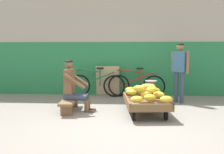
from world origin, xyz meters
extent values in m
plane|color=gray|center=(0.00, 0.00, 0.00)|extent=(80.00, 80.00, 0.00)
cube|color=#287F4C|center=(0.00, 3.32, 0.80)|extent=(16.00, 0.30, 1.60)
cube|color=#A8A399|center=(0.00, 3.32, 2.41)|extent=(16.00, 0.30, 1.62)
cube|color=brown|center=(0.44, 1.00, 0.23)|extent=(0.98, 1.52, 0.05)
cube|color=brown|center=(0.04, 0.96, 0.31)|extent=(0.18, 1.44, 0.10)
cube|color=brown|center=(0.84, 1.04, 0.31)|extent=(0.18, 1.44, 0.10)
cube|color=brown|center=(0.37, 1.70, 0.31)|extent=(0.84, 0.12, 0.10)
cube|color=brown|center=(0.51, 0.31, 0.31)|extent=(0.84, 0.12, 0.10)
cylinder|color=black|center=(0.08, 1.47, 0.09)|extent=(0.07, 0.18, 0.18)
cylinder|color=black|center=(0.71, 1.53, 0.09)|extent=(0.07, 0.18, 0.18)
cylinder|color=black|center=(0.18, 0.47, 0.09)|extent=(0.07, 0.18, 0.18)
cylinder|color=black|center=(0.81, 0.53, 0.09)|extent=(0.07, 0.18, 0.18)
ellipsoid|color=yellow|center=(0.71, 0.95, 0.42)|extent=(0.25, 0.19, 0.13)
ellipsoid|color=gold|center=(0.24, 0.41, 0.42)|extent=(0.27, 0.22, 0.13)
ellipsoid|color=gold|center=(0.45, 0.93, 0.42)|extent=(0.27, 0.22, 0.13)
ellipsoid|color=gold|center=(0.66, 1.60, 0.42)|extent=(0.26, 0.20, 0.13)
ellipsoid|color=gold|center=(0.70, 1.45, 0.42)|extent=(0.30, 0.28, 0.13)
ellipsoid|color=gold|center=(0.12, 1.55, 0.42)|extent=(0.28, 0.24, 0.13)
ellipsoid|color=yellow|center=(0.14, 1.22, 0.42)|extent=(0.29, 0.26, 0.13)
ellipsoid|color=gold|center=(0.50, 0.60, 0.42)|extent=(0.25, 0.19, 0.13)
ellipsoid|color=gold|center=(0.80, 0.45, 0.42)|extent=(0.25, 0.19, 0.13)
ellipsoid|color=gold|center=(0.40, 1.43, 0.42)|extent=(0.28, 0.23, 0.13)
ellipsoid|color=yellow|center=(0.56, 1.22, 0.55)|extent=(0.29, 0.26, 0.13)
ellipsoid|color=yellow|center=(0.47, 1.19, 0.56)|extent=(0.26, 0.20, 0.13)
ellipsoid|color=yellow|center=(0.56, 0.84, 0.55)|extent=(0.29, 0.26, 0.13)
ellipsoid|color=yellow|center=(0.29, 0.96, 0.55)|extent=(0.27, 0.22, 0.13)
cube|color=brown|center=(-1.23, 1.13, 0.24)|extent=(0.37, 1.12, 0.05)
cube|color=brown|center=(-1.25, 1.51, 0.11)|extent=(0.24, 0.09, 0.22)
cube|color=brown|center=(-1.21, 0.74, 0.11)|extent=(0.24, 0.09, 0.22)
cylinder|color=brown|center=(-0.83, 1.21, 0.14)|extent=(0.10, 0.10, 0.27)
cube|color=#4C3D2D|center=(-0.77, 1.21, 0.02)|extent=(0.22, 0.09, 0.04)
cylinder|color=#38425B|center=(-1.03, 1.21, 0.32)|extent=(0.40, 0.14, 0.13)
cylinder|color=brown|center=(-0.83, 1.03, 0.14)|extent=(0.10, 0.10, 0.27)
cube|color=#4C3D2D|center=(-0.77, 1.03, 0.02)|extent=(0.22, 0.09, 0.04)
cylinder|color=#38425B|center=(-1.03, 1.03, 0.32)|extent=(0.40, 0.14, 0.13)
cube|color=#38425B|center=(-1.23, 1.13, 0.34)|extent=(0.22, 0.28, 0.14)
cube|color=brown|center=(-1.23, 1.13, 0.67)|extent=(0.18, 0.32, 0.52)
cylinder|color=brown|center=(-1.07, 1.32, 0.70)|extent=(0.47, 0.08, 0.36)
cylinder|color=brown|center=(-1.07, 0.92, 0.70)|extent=(0.47, 0.08, 0.36)
sphere|color=brown|center=(-1.23, 1.13, 1.05)|extent=(0.19, 0.19, 0.19)
ellipsoid|color=black|center=(-1.23, 1.13, 1.10)|extent=(0.17, 0.17, 0.09)
cube|color=#19847F|center=(0.64, 2.00, 0.15)|extent=(0.36, 0.28, 0.30)
cylinder|color=#28282D|center=(0.64, 2.00, 0.32)|extent=(0.20, 0.20, 0.03)
cube|color=#C6384C|center=(0.64, 2.00, 0.45)|extent=(0.16, 0.10, 0.24)
cylinder|color=white|center=(0.64, 1.94, 0.45)|extent=(0.13, 0.01, 0.13)
cylinder|color=#B2B5BA|center=(0.64, 2.00, 0.58)|extent=(0.30, 0.30, 0.01)
torus|color=black|center=(-1.35, 2.89, 0.32)|extent=(0.64, 0.07, 0.64)
torus|color=black|center=(-0.33, 2.85, 0.32)|extent=(0.64, 0.07, 0.64)
cylinder|color=#236B3D|center=(-0.84, 2.87, 0.52)|extent=(1.03, 0.07, 0.43)
cylinder|color=#236B3D|center=(-0.74, 2.87, 0.56)|extent=(0.04, 0.04, 0.48)
cylinder|color=#236B3D|center=(-1.05, 2.88, 0.76)|extent=(0.62, 0.06, 0.12)
cube|color=black|center=(-0.74, 2.87, 0.83)|extent=(0.20, 0.11, 0.05)
cylinder|color=black|center=(-1.35, 2.89, 0.78)|extent=(0.04, 0.48, 0.03)
torus|color=black|center=(-0.20, 2.95, 0.32)|extent=(0.64, 0.11, 0.64)
torus|color=black|center=(0.81, 2.86, 0.32)|extent=(0.64, 0.11, 0.64)
cylinder|color=#AD231E|center=(0.31, 2.90, 0.52)|extent=(1.03, 0.13, 0.43)
cylinder|color=#AD231E|center=(0.41, 2.90, 0.56)|extent=(0.04, 0.04, 0.48)
cylinder|color=#AD231E|center=(0.10, 2.92, 0.76)|extent=(0.62, 0.09, 0.12)
cube|color=black|center=(0.41, 2.90, 0.83)|extent=(0.21, 0.12, 0.05)
cylinder|color=black|center=(-0.20, 2.95, 0.78)|extent=(0.07, 0.48, 0.03)
cube|color=#C6B289|center=(-0.54, 3.11, 0.44)|extent=(0.70, 0.19, 0.89)
cylinder|color=#38425B|center=(1.45, 2.13, 0.40)|extent=(0.10, 0.10, 0.80)
cylinder|color=#38425B|center=(1.32, 2.23, 0.40)|extent=(0.10, 0.10, 0.80)
cube|color=#386693|center=(1.38, 2.18, 1.06)|extent=(0.37, 0.36, 0.52)
cylinder|color=brown|center=(1.55, 2.05, 1.04)|extent=(0.07, 0.07, 0.56)
cylinder|color=brown|center=(1.22, 2.31, 1.04)|extent=(0.07, 0.07, 0.56)
sphere|color=brown|center=(1.38, 2.18, 1.44)|extent=(0.19, 0.19, 0.19)
ellipsoid|color=black|center=(1.38, 2.18, 1.49)|extent=(0.17, 0.17, 0.09)
cube|color=#3370B7|center=(0.62, 1.48, 0.12)|extent=(0.18, 0.12, 0.24)
camera|label=1|loc=(0.08, -4.20, 1.35)|focal=39.53mm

